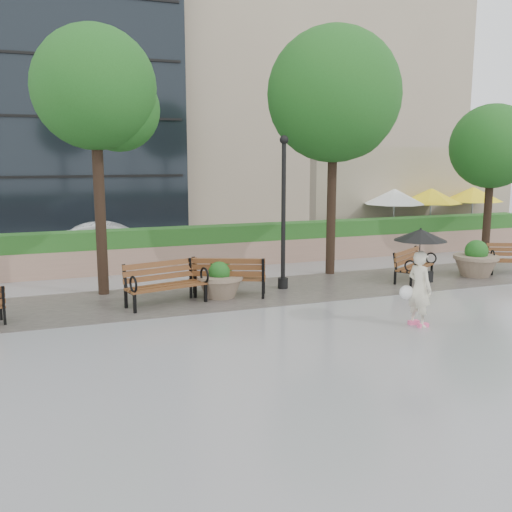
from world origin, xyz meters
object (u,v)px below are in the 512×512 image
object	(u,v)px
bench_1	(166,293)
bench_3	(414,272)
planter_left	(220,283)
planter_right	(476,262)
lamppost	(283,223)
pedestrian	(420,268)
car_right	(110,240)
bench_2	(228,284)

from	to	relation	value
bench_1	bench_3	world-z (taller)	bench_1
planter_left	planter_right	size ratio (longest dim) A/B	0.90
lamppost	pedestrian	xyz separation A→B (m)	(1.35, -4.24, -0.56)
lamppost	car_right	size ratio (longest dim) A/B	1.10
bench_3	lamppost	distance (m)	4.31
bench_3	bench_2	bearing A→B (deg)	146.24
planter_left	planter_right	bearing A→B (deg)	-1.02
bench_2	lamppost	world-z (taller)	lamppost
bench_3	lamppost	size ratio (longest dim) A/B	0.43
car_right	pedestrian	size ratio (longest dim) A/B	1.81
planter_left	bench_1	bearing A→B (deg)	-168.70
lamppost	car_right	bearing A→B (deg)	119.34
bench_2	bench_3	xyz separation A→B (m)	(5.68, -0.11, -0.04)
planter_right	pedestrian	bearing A→B (deg)	-142.26
planter_right	lamppost	world-z (taller)	lamppost
bench_1	bench_2	size ratio (longest dim) A/B	1.00
planter_left	lamppost	distance (m)	2.43
planter_left	lamppost	xyz separation A→B (m)	(1.92, 0.37, 1.44)
bench_1	planter_left	bearing A→B (deg)	-2.30
lamppost	car_right	world-z (taller)	lamppost
bench_2	pedestrian	distance (m)	5.06
planter_right	bench_2	bearing A→B (deg)	178.52
bench_2	lamppost	size ratio (longest dim) A/B	0.50
bench_1	pedestrian	world-z (taller)	pedestrian
bench_1	pedestrian	xyz separation A→B (m)	(4.73, -3.58, 0.96)
planter_right	pedestrian	world-z (taller)	pedestrian
bench_3	pedestrian	world-z (taller)	pedestrian
bench_1	lamppost	bearing A→B (deg)	-2.57
pedestrian	bench_2	bearing A→B (deg)	25.48
car_right	pedestrian	xyz separation A→B (m)	(5.23, -11.14, 0.65)
planter_right	lamppost	size ratio (longest dim) A/B	0.32
bench_2	planter_right	xyz separation A→B (m)	(7.85, -0.20, 0.12)
planter_right	lamppost	xyz separation A→B (m)	(-6.16, 0.51, 1.40)
bench_1	car_right	world-z (taller)	car_right
planter_right	car_right	distance (m)	12.48
bench_2	bench_3	bearing A→B (deg)	-157.88
bench_1	lamppost	world-z (taller)	lamppost
bench_2	planter_left	bearing A→B (deg)	37.77
bench_3	pedestrian	bearing A→B (deg)	-157.35
bench_2	car_right	bearing A→B (deg)	-49.86
pedestrian	planter_right	bearing A→B (deg)	-64.50
bench_3	lamppost	bearing A→B (deg)	141.35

